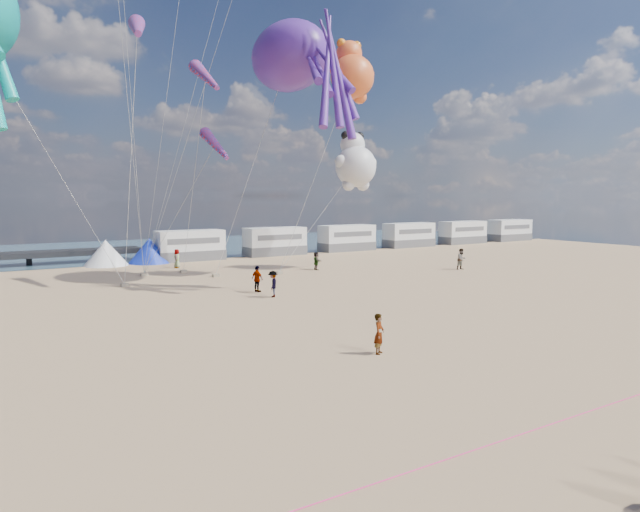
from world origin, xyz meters
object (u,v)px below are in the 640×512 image
at_px(sandbag_e, 144,275).
at_px(kite_panda, 356,167).
at_px(beachgoer_4, 316,261).
at_px(sandbag_c, 279,273).
at_px(motorhome_0, 190,245).
at_px(kite_teddy_orange, 352,77).
at_px(tent_blue, 150,250).
at_px(standing_person, 379,334).
at_px(sandbag_a, 125,285).
at_px(windsock_mid, 206,77).
at_px(windsock_left, 137,28).
at_px(beachgoer_1, 462,259).
at_px(motorhome_2, 347,238).
at_px(motorhome_1, 275,241).
at_px(kite_octopus_purple, 289,56).
at_px(tent_white, 106,253).
at_px(beachgoer_3, 257,279).
at_px(motorhome_3, 409,235).
at_px(sandbag_b, 216,275).
at_px(motorhome_4, 463,232).
at_px(motorhome_5, 510,230).
at_px(windsock_right, 216,145).
at_px(beachgoer_0, 177,258).
at_px(sandbag_d, 183,271).

bearing_deg(sandbag_e, kite_panda, -15.15).
relative_size(beachgoer_4, sandbag_c, 3.11).
xyz_separation_m(motorhome_0, kite_teddy_orange, (7.71, -16.83, 14.24)).
height_order(tent_blue, standing_person, tent_blue).
distance_m(sandbag_a, windsock_mid, 15.85).
bearing_deg(windsock_mid, kite_panda, 11.51).
bearing_deg(windsock_left, beachgoer_1, 11.36).
relative_size(motorhome_2, kite_teddy_orange, 1.12).
distance_m(motorhome_2, sandbag_c, 21.06).
bearing_deg(beachgoer_1, motorhome_1, 114.28).
bearing_deg(kite_panda, beachgoer_4, 148.39).
relative_size(tent_blue, kite_octopus_purple, 0.34).
bearing_deg(windsock_left, sandbag_c, 35.15).
relative_size(tent_white, kite_octopus_purple, 0.34).
bearing_deg(beachgoer_3, motorhome_1, -45.81).
xyz_separation_m(motorhome_1, standing_person, (-14.47, -36.69, -0.67)).
xyz_separation_m(motorhome_3, standing_person, (-33.47, -36.69, -0.67)).
bearing_deg(motorhome_1, windsock_mid, -131.32).
distance_m(motorhome_3, kite_teddy_orange, 30.30).
bearing_deg(windsock_left, motorhome_3, 39.87).
xyz_separation_m(beachgoer_1, sandbag_b, (-19.81, 7.24, -0.81)).
xyz_separation_m(beachgoer_4, sandbag_e, (-13.70, 4.18, -0.67)).
distance_m(tent_blue, kite_panda, 21.27).
distance_m(motorhome_4, beachgoer_4, 33.76).
height_order(motorhome_4, kite_panda, kite_panda).
relative_size(motorhome_2, windsock_left, 0.95).
distance_m(tent_blue, kite_teddy_orange, 25.14).
bearing_deg(windsock_mid, tent_white, 109.66).
height_order(tent_blue, sandbag_b, tent_blue).
relative_size(motorhome_1, kite_panda, 1.07).
relative_size(motorhome_5, sandbag_c, 13.20).
relative_size(sandbag_a, kite_octopus_purple, 0.04).
bearing_deg(windsock_mid, windsock_left, -148.01).
height_order(sandbag_e, windsock_right, windsock_right).
height_order(standing_person, beachgoer_0, beachgoer_0).
bearing_deg(tent_white, motorhome_1, 0.00).
xyz_separation_m(sandbag_a, sandbag_c, (12.34, -0.12, 0.00)).
height_order(kite_teddy_orange, windsock_mid, kite_teddy_orange).
bearing_deg(tent_blue, motorhome_5, 0.00).
distance_m(motorhome_2, kite_octopus_purple, 27.53).
height_order(motorhome_1, sandbag_d, motorhome_1).
xyz_separation_m(motorhome_2, sandbag_a, (-28.50, -13.31, -1.39)).
bearing_deg(windsock_mid, sandbag_e, 119.41).
bearing_deg(sandbag_c, kite_octopus_purple, -96.30).
bearing_deg(windsock_left, motorhome_2, 46.87).
bearing_deg(sandbag_d, tent_white, 117.82).
bearing_deg(motorhome_1, motorhome_4, 0.00).
bearing_deg(beachgoer_0, sandbag_a, -6.39).
bearing_deg(tent_blue, sandbag_e, -108.45).
bearing_deg(motorhome_1, windsock_left, -136.18).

